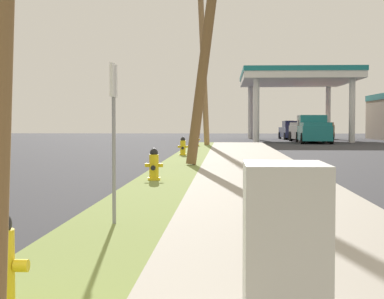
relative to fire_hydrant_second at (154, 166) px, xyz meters
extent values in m
cylinder|color=yellow|center=(0.24, -10.29, 0.02)|extent=(0.10, 0.09, 0.09)
cylinder|color=yellow|center=(0.00, 0.01, -0.30)|extent=(0.29, 0.29, 0.06)
cylinder|color=yellow|center=(0.00, 0.01, -0.03)|extent=(0.22, 0.22, 0.60)
sphere|color=black|center=(0.00, 0.01, 0.31)|extent=(0.19, 0.19, 0.19)
cylinder|color=black|center=(0.00, 0.01, 0.39)|extent=(0.06, 0.06, 0.05)
cylinder|color=yellow|center=(-0.16, 0.01, 0.02)|extent=(0.10, 0.09, 0.09)
cylinder|color=yellow|center=(0.16, 0.01, 0.02)|extent=(0.10, 0.09, 0.09)
cylinder|color=black|center=(0.00, -0.16, -0.03)|extent=(0.11, 0.12, 0.11)
cylinder|color=yellow|center=(-0.07, 11.11, -0.30)|extent=(0.29, 0.29, 0.06)
cylinder|color=yellow|center=(-0.07, 11.11, -0.03)|extent=(0.22, 0.22, 0.60)
sphere|color=black|center=(-0.07, 11.11, 0.31)|extent=(0.19, 0.19, 0.19)
cylinder|color=black|center=(-0.07, 11.11, 0.39)|extent=(0.06, 0.06, 0.05)
cylinder|color=yellow|center=(-0.23, 11.11, 0.02)|extent=(0.10, 0.09, 0.09)
cylinder|color=yellow|center=(0.09, 11.11, 0.02)|extent=(0.10, 0.09, 0.09)
cylinder|color=black|center=(-0.07, 10.94, -0.03)|extent=(0.11, 0.12, 0.11)
cylinder|color=yellow|center=(0.02, 21.50, -0.30)|extent=(0.29, 0.29, 0.06)
cylinder|color=yellow|center=(0.02, 21.50, -0.03)|extent=(0.22, 0.22, 0.60)
sphere|color=black|center=(0.02, 21.50, 0.31)|extent=(0.19, 0.19, 0.19)
cylinder|color=black|center=(0.02, 21.50, 0.39)|extent=(0.06, 0.06, 0.05)
cylinder|color=yellow|center=(-0.14, 21.50, 0.02)|extent=(0.10, 0.09, 0.09)
cylinder|color=yellow|center=(0.18, 21.50, 0.02)|extent=(0.10, 0.09, 0.09)
cylinder|color=black|center=(0.02, 21.33, -0.03)|extent=(0.11, 0.12, 0.11)
cylinder|color=brown|center=(1.18, 5.72, 4.64)|extent=(1.65, 1.41, 9.93)
cylinder|color=#937047|center=(0.38, 21.84, 4.62)|extent=(0.78, 1.87, 9.89)
cube|color=#B7B7B2|center=(2.00, -11.00, 0.23)|extent=(0.46, 0.61, 1.12)
cylinder|color=gray|center=(0.18, -6.29, 0.72)|extent=(0.05, 0.05, 2.10)
cube|color=white|center=(0.18, -6.29, 1.57)|extent=(0.04, 0.36, 0.44)
cylinder|color=silver|center=(3.89, 31.30, 1.86)|extent=(0.44, 0.44, 4.61)
cylinder|color=silver|center=(10.72, 31.30, 1.86)|extent=(0.44, 0.44, 4.61)
cylinder|color=silver|center=(3.89, 41.86, 1.86)|extent=(0.44, 0.44, 4.61)
cylinder|color=silver|center=(10.72, 41.86, 1.86)|extent=(0.44, 0.44, 4.61)
cube|color=white|center=(7.30, 36.58, 4.42)|extent=(8.64, 12.36, 0.50)
cube|color=#197A7F|center=(7.30, 36.58, 4.85)|extent=(8.74, 12.46, 0.36)
cube|color=#47474C|center=(7.30, 31.30, 0.35)|extent=(0.70, 1.10, 1.60)
cube|color=#47474C|center=(7.30, 41.86, 0.35)|extent=(0.70, 1.10, 1.60)
cube|color=navy|center=(7.42, 40.08, 0.14)|extent=(2.03, 4.58, 0.85)
cube|color=navy|center=(7.44, 39.86, 0.85)|extent=(1.70, 2.10, 0.56)
cylinder|color=black|center=(6.49, 41.74, -0.15)|extent=(0.25, 0.61, 0.60)
cylinder|color=black|center=(8.20, 41.82, -0.15)|extent=(0.25, 0.61, 0.60)
cylinder|color=black|center=(6.65, 38.34, -0.15)|extent=(0.25, 0.61, 0.60)
cylinder|color=black|center=(8.36, 38.42, -0.15)|extent=(0.25, 0.61, 0.60)
cube|color=red|center=(8.74, 36.58, 0.14)|extent=(1.85, 4.51, 0.85)
cube|color=red|center=(8.74, 36.36, 0.85)|extent=(1.62, 2.04, 0.56)
cylinder|color=black|center=(7.87, 38.28, -0.15)|extent=(0.22, 0.60, 0.60)
cylinder|color=black|center=(9.59, 38.29, -0.15)|extent=(0.22, 0.60, 0.60)
cylinder|color=black|center=(7.89, 34.88, -0.15)|extent=(0.22, 0.60, 0.60)
cylinder|color=black|center=(9.61, 34.89, -0.15)|extent=(0.22, 0.60, 0.60)
cube|color=#BCBCC1|center=(7.87, 32.57, 0.26)|extent=(2.51, 5.57, 1.00)
cube|color=#BCBCC1|center=(7.96, 31.60, 1.14)|extent=(2.03, 2.22, 0.76)
cube|color=#BCBCC1|center=(7.75, 33.75, 0.88)|extent=(2.15, 3.08, 0.24)
cylinder|color=black|center=(9.02, 30.52, -0.07)|extent=(0.29, 0.78, 0.76)
cylinder|color=black|center=(7.13, 30.34, -0.07)|extent=(0.29, 0.78, 0.76)
cylinder|color=black|center=(8.60, 34.80, -0.07)|extent=(0.29, 0.78, 0.76)
cylinder|color=black|center=(6.71, 34.62, -0.07)|extent=(0.29, 0.78, 0.76)
cube|color=tan|center=(9.94, 43.06, 0.26)|extent=(2.25, 5.49, 1.00)
cube|color=tan|center=(9.89, 44.03, 1.14)|extent=(1.93, 2.13, 0.76)
cube|color=tan|center=(9.99, 41.87, 0.88)|extent=(2.01, 3.00, 0.24)
cylinder|color=black|center=(8.89, 45.16, -0.07)|extent=(0.25, 0.77, 0.76)
cylinder|color=black|center=(10.79, 45.25, -0.07)|extent=(0.25, 0.77, 0.76)
cylinder|color=black|center=(9.09, 40.86, -0.07)|extent=(0.25, 0.77, 0.76)
cylinder|color=black|center=(10.98, 40.95, -0.07)|extent=(0.25, 0.77, 0.76)
cube|color=#197075|center=(7.83, 30.04, 0.26)|extent=(2.19, 5.47, 1.00)
cube|color=#197075|center=(7.87, 31.01, 1.14)|extent=(1.91, 2.12, 0.76)
cube|color=#197075|center=(7.79, 28.85, 0.88)|extent=(1.98, 2.98, 0.24)
cylinder|color=black|center=(6.96, 32.22, -0.07)|extent=(0.25, 0.77, 0.76)
cylinder|color=black|center=(8.86, 32.15, -0.07)|extent=(0.25, 0.77, 0.76)
cylinder|color=black|center=(6.81, 27.92, -0.07)|extent=(0.25, 0.77, 0.76)
cylinder|color=black|center=(8.71, 27.85, -0.07)|extent=(0.25, 0.77, 0.76)
camera|label=1|loc=(1.66, -14.59, 1.02)|focal=59.21mm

